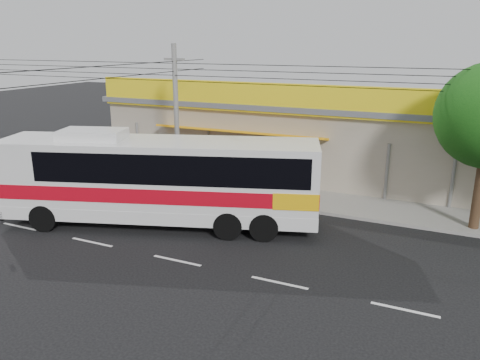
# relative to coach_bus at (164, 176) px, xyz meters

# --- Properties ---
(ground) EXTENTS (120.00, 120.00, 0.00)m
(ground) POSITION_rel_coach_bus_xyz_m (2.34, -0.36, -2.24)
(ground) COLOR black
(ground) RESTS_ON ground
(sidewalk) EXTENTS (30.00, 3.20, 0.15)m
(sidewalk) POSITION_rel_coach_bus_xyz_m (2.34, 5.64, -2.16)
(sidewalk) COLOR gray
(sidewalk) RESTS_ON ground
(lane_markings) EXTENTS (50.00, 0.12, 0.01)m
(lane_markings) POSITION_rel_coach_bus_xyz_m (2.34, -2.86, -2.24)
(lane_markings) COLOR silver
(lane_markings) RESTS_ON ground
(storefront_building) EXTENTS (22.60, 9.20, 5.70)m
(storefront_building) POSITION_rel_coach_bus_xyz_m (2.34, 11.18, 0.06)
(storefront_building) COLOR #9D947F
(storefront_building) RESTS_ON ground
(coach_bus) EXTENTS (13.78, 6.91, 4.18)m
(coach_bus) POSITION_rel_coach_bus_xyz_m (0.00, 0.00, 0.00)
(coach_bus) COLOR silver
(coach_bus) RESTS_ON ground
(motorbike_red) EXTENTS (1.85, 1.12, 0.92)m
(motorbike_red) POSITION_rel_coach_bus_xyz_m (-9.64, 4.34, -1.63)
(motorbike_red) COLOR maroon
(motorbike_red) RESTS_ON sidewalk
(motorbike_dark) EXTENTS (1.71, 0.63, 1.01)m
(motorbike_dark) POSITION_rel_coach_bus_xyz_m (-6.55, 5.51, -1.58)
(motorbike_dark) COLOR black
(motorbike_dark) RESTS_ON sidewalk
(utility_pole) EXTENTS (34.00, 14.00, 7.70)m
(utility_pole) POSITION_rel_coach_bus_xyz_m (-1.89, 4.21, 4.11)
(utility_pole) COLOR slate
(utility_pole) RESTS_ON ground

